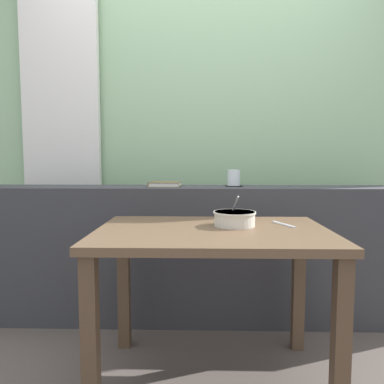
{
  "coord_description": "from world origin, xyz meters",
  "views": [
    {
      "loc": [
        -0.01,
        -1.75,
        1.02
      ],
      "look_at": [
        -0.07,
        0.42,
        0.82
      ],
      "focal_mm": 35.34,
      "sensor_mm": 36.0,
      "label": 1
    }
  ],
  "objects_px": {
    "coaster_square": "(234,186)",
    "juice_glass": "(234,178)",
    "breakfast_table": "(212,254)",
    "soup_bowl": "(235,219)",
    "closed_book": "(165,184)",
    "fork_utensil": "(284,224)"
  },
  "relations": [
    {
      "from": "coaster_square",
      "to": "juice_glass",
      "type": "height_order",
      "value": "juice_glass"
    },
    {
      "from": "breakfast_table",
      "to": "closed_book",
      "type": "relative_size",
      "value": 5.05
    },
    {
      "from": "juice_glass",
      "to": "fork_utensil",
      "type": "bearing_deg",
      "value": -72.15
    },
    {
      "from": "closed_book",
      "to": "soup_bowl",
      "type": "xyz_separation_m",
      "value": [
        0.38,
        -0.6,
        -0.12
      ]
    },
    {
      "from": "juice_glass",
      "to": "fork_utensil",
      "type": "distance_m",
      "value": 0.64
    },
    {
      "from": "breakfast_table",
      "to": "coaster_square",
      "type": "height_order",
      "value": "coaster_square"
    },
    {
      "from": "coaster_square",
      "to": "closed_book",
      "type": "height_order",
      "value": "closed_book"
    },
    {
      "from": "coaster_square",
      "to": "juice_glass",
      "type": "relative_size",
      "value": 1.01
    },
    {
      "from": "coaster_square",
      "to": "fork_utensil",
      "type": "bearing_deg",
      "value": -72.15
    },
    {
      "from": "fork_utensil",
      "to": "breakfast_table",
      "type": "bearing_deg",
      "value": 175.43
    },
    {
      "from": "breakfast_table",
      "to": "soup_bowl",
      "type": "distance_m",
      "value": 0.2
    },
    {
      "from": "juice_glass",
      "to": "closed_book",
      "type": "xyz_separation_m",
      "value": [
        -0.43,
        -0.01,
        -0.03
      ]
    },
    {
      "from": "juice_glass",
      "to": "coaster_square",
      "type": "bearing_deg",
      "value": 0.0
    },
    {
      "from": "coaster_square",
      "to": "soup_bowl",
      "type": "relative_size",
      "value": 0.51
    },
    {
      "from": "coaster_square",
      "to": "juice_glass",
      "type": "bearing_deg",
      "value": 0.0
    },
    {
      "from": "breakfast_table",
      "to": "soup_bowl",
      "type": "bearing_deg",
      "value": 38.29
    },
    {
      "from": "closed_book",
      "to": "fork_utensil",
      "type": "xyz_separation_m",
      "value": [
        0.61,
        -0.57,
        -0.15
      ]
    },
    {
      "from": "juice_glass",
      "to": "soup_bowl",
      "type": "distance_m",
      "value": 0.63
    },
    {
      "from": "breakfast_table",
      "to": "fork_utensil",
      "type": "xyz_separation_m",
      "value": [
        0.34,
        0.11,
        0.12
      ]
    },
    {
      "from": "juice_glass",
      "to": "soup_bowl",
      "type": "bearing_deg",
      "value": -94.35
    },
    {
      "from": "closed_book",
      "to": "breakfast_table",
      "type": "bearing_deg",
      "value": -67.8
    },
    {
      "from": "juice_glass",
      "to": "fork_utensil",
      "type": "xyz_separation_m",
      "value": [
        0.19,
        -0.58,
        -0.18
      ]
    }
  ]
}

